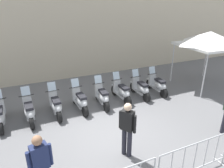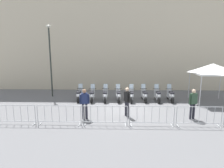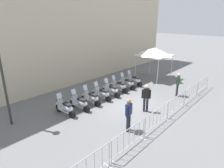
% 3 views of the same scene
% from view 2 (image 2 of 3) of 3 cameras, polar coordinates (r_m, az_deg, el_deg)
% --- Properties ---
extents(ground_plane, '(120.00, 120.00, 0.00)m').
position_cam_2_polar(ground_plane, '(12.31, 4.32, -7.99)').
color(ground_plane, slate).
extents(building_facade, '(28.09, 3.88, 10.25)m').
position_cam_2_polar(building_facade, '(19.12, 3.51, 14.14)').
color(building_facade, beige).
rests_on(building_facade, ground).
extents(motorcycle_0, '(0.56, 1.73, 1.24)m').
position_cam_2_polar(motorcycle_0, '(14.52, -9.95, -3.39)').
color(motorcycle_0, black).
rests_on(motorcycle_0, ground).
extents(motorcycle_1, '(0.56, 1.73, 1.24)m').
position_cam_2_polar(motorcycle_1, '(14.27, -6.09, -3.54)').
color(motorcycle_1, black).
rests_on(motorcycle_1, ground).
extents(motorcycle_2, '(0.56, 1.73, 1.24)m').
position_cam_2_polar(motorcycle_2, '(14.22, -2.07, -3.53)').
color(motorcycle_2, black).
rests_on(motorcycle_2, ground).
extents(motorcycle_3, '(0.58, 1.73, 1.24)m').
position_cam_2_polar(motorcycle_3, '(14.18, 1.97, -3.57)').
color(motorcycle_3, black).
rests_on(motorcycle_3, ground).
extents(motorcycle_4, '(0.56, 1.72, 1.24)m').
position_cam_2_polar(motorcycle_4, '(14.22, 5.96, -3.57)').
color(motorcycle_4, black).
rests_on(motorcycle_4, ground).
extents(motorcycle_5, '(0.56, 1.73, 1.24)m').
position_cam_2_polar(motorcycle_5, '(14.43, 9.92, -3.47)').
color(motorcycle_5, black).
rests_on(motorcycle_5, ground).
extents(motorcycle_6, '(0.56, 1.72, 1.24)m').
position_cam_2_polar(motorcycle_6, '(14.58, 13.80, -3.48)').
color(motorcycle_6, black).
rests_on(motorcycle_6, ground).
extents(motorcycle_7, '(0.56, 1.72, 1.24)m').
position_cam_2_polar(motorcycle_7, '(14.85, 17.55, -3.41)').
color(motorcycle_7, black).
rests_on(motorcycle_7, ground).
extents(barrier_segment_0, '(2.32, 0.55, 1.07)m').
position_cam_2_polar(barrier_segment_0, '(11.15, -27.89, -8.34)').
color(barrier_segment_0, '#B2B5B7').
rests_on(barrier_segment_0, ground).
extents(barrier_segment_1, '(2.32, 0.55, 1.07)m').
position_cam_2_polar(barrier_segment_1, '(10.20, -15.90, -9.19)').
color(barrier_segment_1, '#B2B5B7').
rests_on(barrier_segment_1, ground).
extents(barrier_segment_2, '(2.32, 0.55, 1.07)m').
position_cam_2_polar(barrier_segment_2, '(9.76, -2.12, -9.69)').
color(barrier_segment_2, '#B2B5B7').
rests_on(barrier_segment_2, ground).
extents(barrier_segment_3, '(2.32, 0.55, 1.07)m').
position_cam_2_polar(barrier_segment_3, '(9.90, 12.11, -9.62)').
color(barrier_segment_3, '#B2B5B7').
rests_on(barrier_segment_3, ground).
extents(barrier_segment_4, '(2.32, 0.55, 1.07)m').
position_cam_2_polar(barrier_segment_4, '(10.60, 25.16, -9.05)').
color(barrier_segment_4, '#B2B5B7').
rests_on(barrier_segment_4, ground).
extents(street_lamp, '(0.36, 0.36, 5.84)m').
position_cam_2_polar(street_lamp, '(16.13, -18.44, 8.62)').
color(street_lamp, '#2D332D').
rests_on(street_lamp, ground).
extents(officer_near_row_end, '(0.39, 0.46, 1.73)m').
position_cam_2_polar(officer_near_row_end, '(10.97, 4.61, -4.95)').
color(officer_near_row_end, '#23232D').
rests_on(officer_near_row_end, ground).
extents(officer_mid_plaza, '(0.52, 0.33, 1.73)m').
position_cam_2_polar(officer_mid_plaza, '(11.43, 23.59, -5.17)').
color(officer_mid_plaza, '#23232D').
rests_on(officer_mid_plaza, ground).
extents(officer_by_barriers, '(0.53, 0.31, 1.73)m').
position_cam_2_polar(officer_by_barriers, '(10.63, -8.41, -5.53)').
color(officer_by_barriers, '#23232D').
rests_on(officer_by_barriers, ground).
extents(canopy_tent, '(2.66, 2.66, 2.91)m').
position_cam_2_polar(canopy_tent, '(15.47, 28.51, 4.10)').
color(canopy_tent, silver).
rests_on(canopy_tent, ground).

